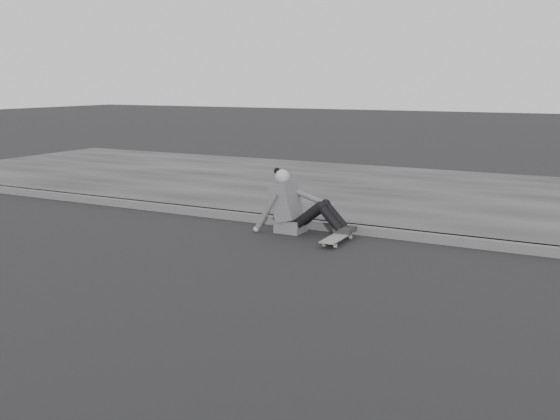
{
  "coord_description": "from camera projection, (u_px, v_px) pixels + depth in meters",
  "views": [
    {
      "loc": [
        1.38,
        -5.23,
        2.02
      ],
      "look_at": [
        -2.02,
        1.35,
        0.5
      ],
      "focal_mm": 40.0,
      "sensor_mm": 36.0,
      "label": 1
    }
  ],
  "objects": [
    {
      "name": "curb",
      "position": [
        468.0,
        242.0,
        7.81
      ],
      "size": [
        24.0,
        0.16,
        0.12
      ],
      "primitive_type": "cube",
      "color": "#4C4C4C",
      "rests_on": "ground"
    },
    {
      "name": "skateboard",
      "position": [
        338.0,
        237.0,
        7.99
      ],
      "size": [
        0.2,
        0.78,
        0.09
      ],
      "color": "gray",
      "rests_on": "ground"
    },
    {
      "name": "sidewalk",
      "position": [
        503.0,
        202.0,
        10.44
      ],
      "size": [
        24.0,
        6.0,
        0.12
      ],
      "primitive_type": "cube",
      "color": "#353535",
      "rests_on": "ground"
    },
    {
      "name": "seated_woman",
      "position": [
        295.0,
        207.0,
        8.48
      ],
      "size": [
        1.38,
        0.46,
        0.88
      ],
      "color": "#4E4E50",
      "rests_on": "ground"
    },
    {
      "name": "ground",
      "position": [
        411.0,
        312.0,
        5.58
      ],
      "size": [
        80.0,
        80.0,
        0.0
      ],
      "primitive_type": "plane",
      "color": "black",
      "rests_on": "ground"
    }
  ]
}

